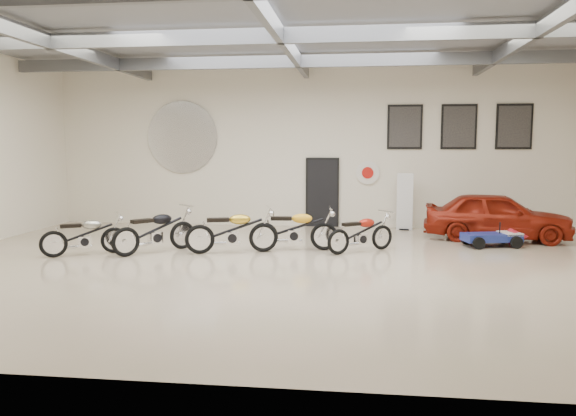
# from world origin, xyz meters

# --- Properties ---
(floor) EXTENTS (16.00, 12.00, 0.01)m
(floor) POSITION_xyz_m (0.00, 0.00, 0.00)
(floor) COLOR #C1A993
(floor) RESTS_ON ground
(ceiling) EXTENTS (16.00, 12.00, 0.01)m
(ceiling) POSITION_xyz_m (0.00, 0.00, 5.00)
(ceiling) COLOR slate
(ceiling) RESTS_ON back_wall
(back_wall) EXTENTS (16.00, 0.02, 5.00)m
(back_wall) POSITION_xyz_m (0.00, 6.00, 2.50)
(back_wall) COLOR #F0E5CE
(back_wall) RESTS_ON floor
(ceiling_beams) EXTENTS (15.80, 11.80, 0.32)m
(ceiling_beams) POSITION_xyz_m (0.00, 0.00, 4.75)
(ceiling_beams) COLOR #595B61
(ceiling_beams) RESTS_ON ceiling
(door) EXTENTS (0.92, 0.08, 2.10)m
(door) POSITION_xyz_m (0.50, 5.95, 1.05)
(door) COLOR black
(door) RESTS_ON back_wall
(logo_plaque) EXTENTS (2.30, 0.06, 1.16)m
(logo_plaque) POSITION_xyz_m (-4.00, 5.95, 2.80)
(logo_plaque) COLOR silver
(logo_plaque) RESTS_ON back_wall
(poster_left) EXTENTS (1.05, 0.08, 1.35)m
(poster_left) POSITION_xyz_m (3.00, 5.96, 3.10)
(poster_left) COLOR black
(poster_left) RESTS_ON back_wall
(poster_mid) EXTENTS (1.05, 0.08, 1.35)m
(poster_mid) POSITION_xyz_m (4.60, 5.96, 3.10)
(poster_mid) COLOR black
(poster_mid) RESTS_ON back_wall
(poster_right) EXTENTS (1.05, 0.08, 1.35)m
(poster_right) POSITION_xyz_m (6.20, 5.96, 3.10)
(poster_right) COLOR black
(poster_right) RESTS_ON back_wall
(oil_sign) EXTENTS (0.72, 0.10, 0.72)m
(oil_sign) POSITION_xyz_m (1.90, 5.95, 1.70)
(oil_sign) COLOR white
(oil_sign) RESTS_ON back_wall
(banner_stand) EXTENTS (0.51, 0.27, 1.77)m
(banner_stand) POSITION_xyz_m (3.01, 5.50, 0.88)
(banner_stand) COLOR white
(banner_stand) RESTS_ON floor
(motorcycle_silver) EXTENTS (1.93, 1.48, 0.99)m
(motorcycle_silver) POSITION_xyz_m (-4.68, 0.58, 0.49)
(motorcycle_silver) COLOR silver
(motorcycle_silver) RESTS_ON floor
(motorcycle_black) EXTENTS (1.90, 2.02, 1.10)m
(motorcycle_black) POSITION_xyz_m (-3.16, 1.07, 0.55)
(motorcycle_black) COLOR silver
(motorcycle_black) RESTS_ON floor
(motorcycle_gold) EXTENTS (2.25, 1.27, 1.12)m
(motorcycle_gold) POSITION_xyz_m (-1.35, 1.26, 0.56)
(motorcycle_gold) COLOR silver
(motorcycle_gold) RESTS_ON floor
(motorcycle_yellow) EXTENTS (2.14, 0.82, 1.09)m
(motorcycle_yellow) POSITION_xyz_m (0.08, 1.81, 0.54)
(motorcycle_yellow) COLOR silver
(motorcycle_yellow) RESTS_ON floor
(motorcycle_red) EXTENTS (1.83, 1.59, 0.97)m
(motorcycle_red) POSITION_xyz_m (1.68, 1.76, 0.48)
(motorcycle_red) COLOR silver
(motorcycle_red) RESTS_ON floor
(go_kart) EXTENTS (1.88, 1.18, 0.63)m
(go_kart) POSITION_xyz_m (5.10, 2.93, 0.32)
(go_kart) COLOR navy
(go_kart) RESTS_ON floor
(vintage_car) EXTENTS (2.05, 4.00, 1.30)m
(vintage_car) POSITION_xyz_m (5.34, 4.00, 0.65)
(vintage_car) COLOR maroon
(vintage_car) RESTS_ON floor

